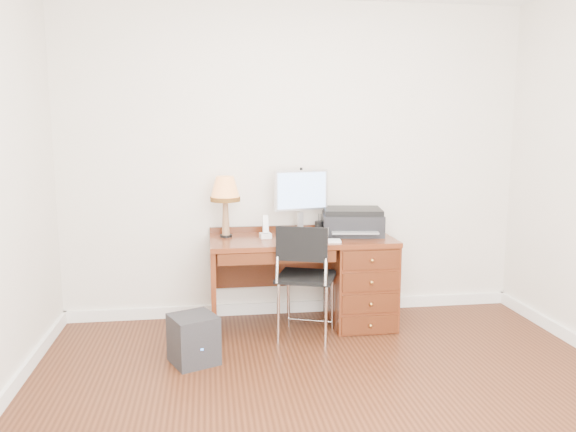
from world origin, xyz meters
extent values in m
plane|color=#36190C|center=(0.00, 0.00, 0.00)|extent=(4.00, 4.00, 0.00)
plane|color=silver|center=(0.00, 1.75, 1.35)|extent=(4.00, 0.00, 4.00)
cube|color=white|center=(0.00, 1.74, 0.05)|extent=(4.00, 0.03, 0.10)
cube|color=#5E2813|center=(0.00, 1.40, 0.73)|extent=(1.50, 0.65, 0.04)
cube|color=#5E2813|center=(0.50, 1.40, 0.35)|extent=(0.50, 0.61, 0.71)
cube|color=#5E2813|center=(-0.73, 1.40, 0.35)|extent=(0.04, 0.61, 0.71)
cube|color=#4A1F0E|center=(-0.24, 1.69, 0.46)|extent=(0.96, 0.03, 0.39)
cube|color=#4A1F0E|center=(-0.24, 1.09, 0.66)|extent=(0.91, 0.03, 0.09)
sphere|color=#BF8C3F|center=(0.50, 1.06, 0.35)|extent=(0.03, 0.03, 0.03)
cube|color=silver|center=(0.03, 1.55, 0.76)|extent=(0.24, 0.19, 0.01)
cube|color=silver|center=(0.03, 1.59, 0.85)|extent=(0.05, 0.04, 0.17)
cube|color=silver|center=(0.03, 1.57, 1.12)|extent=(0.47, 0.14, 0.34)
cube|color=#4C8CF2|center=(0.03, 1.55, 1.12)|extent=(0.42, 0.10, 0.30)
cube|color=white|center=(0.08, 1.22, 0.76)|extent=(0.41, 0.16, 0.02)
cylinder|color=black|center=(0.14, 1.35, 0.75)|extent=(0.22, 0.22, 0.01)
ellipsoid|color=white|center=(0.14, 1.35, 0.77)|extent=(0.10, 0.06, 0.04)
cube|color=black|center=(0.45, 1.49, 0.84)|extent=(0.55, 0.46, 0.18)
cube|color=black|center=(0.45, 1.49, 0.95)|extent=(0.53, 0.43, 0.04)
cylinder|color=black|center=(-0.62, 1.52, 0.76)|extent=(0.10, 0.10, 0.02)
cone|color=olive|center=(-0.62, 1.52, 0.92)|extent=(0.07, 0.07, 0.30)
cone|color=#DB8645|center=(-0.62, 1.52, 1.16)|extent=(0.24, 0.24, 0.19)
cylinder|color=#593814|center=(-0.62, 1.52, 1.07)|extent=(0.25, 0.25, 0.04)
cube|color=white|center=(-0.30, 1.43, 0.77)|extent=(0.10, 0.10, 0.04)
cube|color=white|center=(-0.30, 1.43, 0.86)|extent=(0.05, 0.06, 0.15)
cylinder|color=black|center=(0.18, 1.54, 0.80)|extent=(0.09, 0.09, 0.11)
cube|color=black|center=(-0.01, 1.15, 0.49)|extent=(0.56, 0.56, 0.03)
cube|color=black|center=(-0.01, 0.94, 0.79)|extent=(0.38, 0.16, 0.26)
cylinder|color=silver|center=(-0.19, 1.33, 0.24)|extent=(0.02, 0.02, 0.49)
cylinder|color=silver|center=(0.18, 1.33, 0.24)|extent=(0.02, 0.02, 0.49)
cylinder|color=silver|center=(-0.19, 0.97, 0.24)|extent=(0.02, 0.02, 0.49)
cylinder|color=silver|center=(0.18, 0.97, 0.24)|extent=(0.02, 0.02, 0.49)
cylinder|color=silver|center=(-0.19, 0.94, 0.70)|extent=(0.02, 0.02, 0.43)
cylinder|color=silver|center=(0.18, 0.94, 0.70)|extent=(0.02, 0.02, 0.43)
cube|color=black|center=(-0.88, 0.76, 0.17)|extent=(0.39, 0.39, 0.35)
camera|label=1|loc=(-0.75, -3.06, 1.65)|focal=35.00mm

